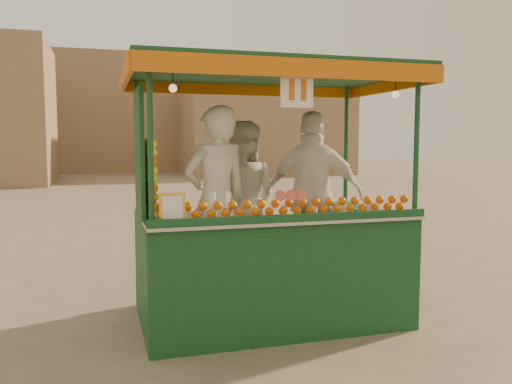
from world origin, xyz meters
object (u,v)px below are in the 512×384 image
object	(u,v)px
vendor_right	(313,195)
vendor_middle	(241,200)
juice_cart	(265,241)
vendor_left	(216,201)

from	to	relation	value
vendor_right	vendor_middle	bearing A→B (deg)	4.89
juice_cart	vendor_middle	xyz separation A→B (m)	(-0.06, 0.66, 0.34)
juice_cart	vendor_right	bearing A→B (deg)	31.29
juice_cart	vendor_left	distance (m)	0.62
vendor_left	vendor_middle	size ratio (longest dim) A/B	1.07
vendor_right	juice_cart	bearing A→B (deg)	54.05
vendor_left	vendor_middle	distance (m)	0.67
juice_cart	vendor_left	world-z (taller)	juice_cart
juice_cart	vendor_right	distance (m)	0.89
vendor_middle	vendor_left	bearing A→B (deg)	79.29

